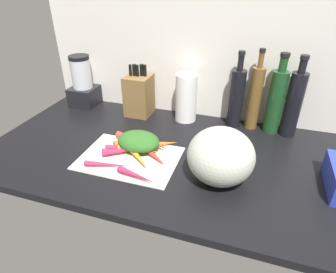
{
  "coord_description": "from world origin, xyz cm",
  "views": [
    {
      "loc": [
        20.87,
        -94.41,
        65.1
      ],
      "look_at": [
        -8.09,
        -5.61,
        10.02
      ],
      "focal_mm": 30.44,
      "sensor_mm": 36.0,
      "label": 1
    }
  ],
  "objects_px": {
    "carrot_9": "(158,159)",
    "carrot_0": "(134,139)",
    "carrot_3": "(140,159)",
    "blender_appliance": "(83,84)",
    "carrot_8": "(140,150)",
    "paper_towel_roll": "(186,98)",
    "carrot_4": "(119,151)",
    "carrot_7": "(153,143)",
    "carrot_2": "(107,165)",
    "winter_squash": "(221,156)",
    "carrot_5": "(165,143)",
    "bottle_1": "(255,97)",
    "carrot_1": "(127,148)",
    "cutting_board": "(129,158)",
    "bottle_0": "(236,97)",
    "carrot_6": "(133,140)",
    "bottle_3": "(294,103)",
    "bottle_2": "(276,100)",
    "carrot_10": "(137,176)",
    "knife_block": "(139,95)"
  },
  "relations": [
    {
      "from": "carrot_2",
      "to": "winter_squash",
      "type": "relative_size",
      "value": 0.76
    },
    {
      "from": "carrot_3",
      "to": "bottle_0",
      "type": "height_order",
      "value": "bottle_0"
    },
    {
      "from": "carrot_0",
      "to": "carrot_7",
      "type": "xyz_separation_m",
      "value": [
        0.09,
        -0.0,
        0.0
      ]
    },
    {
      "from": "carrot_1",
      "to": "bottle_2",
      "type": "height_order",
      "value": "bottle_2"
    },
    {
      "from": "carrot_5",
      "to": "knife_block",
      "type": "bearing_deg",
      "value": 130.02
    },
    {
      "from": "carrot_4",
      "to": "bottle_0",
      "type": "relative_size",
      "value": 0.37
    },
    {
      "from": "cutting_board",
      "to": "carrot_5",
      "type": "height_order",
      "value": "carrot_5"
    },
    {
      "from": "carrot_6",
      "to": "paper_towel_roll",
      "type": "bearing_deg",
      "value": 63.31
    },
    {
      "from": "carrot_7",
      "to": "paper_towel_roll",
      "type": "distance_m",
      "value": 0.32
    },
    {
      "from": "carrot_10",
      "to": "bottle_1",
      "type": "distance_m",
      "value": 0.66
    },
    {
      "from": "knife_block",
      "to": "bottle_2",
      "type": "relative_size",
      "value": 0.71
    },
    {
      "from": "carrot_7",
      "to": "knife_block",
      "type": "height_order",
      "value": "knife_block"
    },
    {
      "from": "carrot_0",
      "to": "bottle_0",
      "type": "height_order",
      "value": "bottle_0"
    },
    {
      "from": "carrot_10",
      "to": "bottle_1",
      "type": "xyz_separation_m",
      "value": [
        0.35,
        0.54,
        0.13
      ]
    },
    {
      "from": "carrot_8",
      "to": "knife_block",
      "type": "bearing_deg",
      "value": 112.75
    },
    {
      "from": "carrot_7",
      "to": "bottle_2",
      "type": "relative_size",
      "value": 0.47
    },
    {
      "from": "carrot_5",
      "to": "winter_squash",
      "type": "distance_m",
      "value": 0.3
    },
    {
      "from": "carrot_9",
      "to": "carrot_0",
      "type": "bearing_deg",
      "value": 145.5
    },
    {
      "from": "paper_towel_roll",
      "to": "carrot_10",
      "type": "bearing_deg",
      "value": -94.32
    },
    {
      "from": "carrot_8",
      "to": "winter_squash",
      "type": "bearing_deg",
      "value": -10.4
    },
    {
      "from": "carrot_5",
      "to": "bottle_1",
      "type": "height_order",
      "value": "bottle_1"
    },
    {
      "from": "carrot_6",
      "to": "bottle_3",
      "type": "relative_size",
      "value": 0.46
    },
    {
      "from": "carrot_3",
      "to": "blender_appliance",
      "type": "xyz_separation_m",
      "value": [
        -0.5,
        0.42,
        0.1
      ]
    },
    {
      "from": "carrot_0",
      "to": "paper_towel_roll",
      "type": "xyz_separation_m",
      "value": [
        0.15,
        0.29,
        0.09
      ]
    },
    {
      "from": "carrot_1",
      "to": "knife_block",
      "type": "distance_m",
      "value": 0.38
    },
    {
      "from": "carrot_1",
      "to": "bottle_0",
      "type": "height_order",
      "value": "bottle_0"
    },
    {
      "from": "carrot_5",
      "to": "bottle_2",
      "type": "distance_m",
      "value": 0.53
    },
    {
      "from": "carrot_4",
      "to": "carrot_7",
      "type": "distance_m",
      "value": 0.15
    },
    {
      "from": "blender_appliance",
      "to": "carrot_10",
      "type": "bearing_deg",
      "value": -44.26
    },
    {
      "from": "blender_appliance",
      "to": "carrot_4",
      "type": "bearing_deg",
      "value": -44.75
    },
    {
      "from": "carrot_1",
      "to": "carrot_3",
      "type": "bearing_deg",
      "value": -35.56
    },
    {
      "from": "carrot_6",
      "to": "carrot_10",
      "type": "distance_m",
      "value": 0.24
    },
    {
      "from": "carrot_9",
      "to": "carrot_10",
      "type": "distance_m",
      "value": 0.13
    },
    {
      "from": "carrot_9",
      "to": "bottle_0",
      "type": "relative_size",
      "value": 0.31
    },
    {
      "from": "carrot_3",
      "to": "carrot_8",
      "type": "xyz_separation_m",
      "value": [
        -0.03,
        0.06,
        0.0
      ]
    },
    {
      "from": "cutting_board",
      "to": "carrot_6",
      "type": "height_order",
      "value": "carrot_6"
    },
    {
      "from": "paper_towel_roll",
      "to": "bottle_2",
      "type": "relative_size",
      "value": 0.64
    },
    {
      "from": "carrot_1",
      "to": "carrot_2",
      "type": "height_order",
      "value": "carrot_1"
    },
    {
      "from": "bottle_0",
      "to": "carrot_8",
      "type": "bearing_deg",
      "value": -131.09
    },
    {
      "from": "carrot_8",
      "to": "bottle_3",
      "type": "bearing_deg",
      "value": 32.09
    },
    {
      "from": "cutting_board",
      "to": "blender_appliance",
      "type": "height_order",
      "value": "blender_appliance"
    },
    {
      "from": "carrot_8",
      "to": "paper_towel_roll",
      "type": "relative_size",
      "value": 0.76
    },
    {
      "from": "carrot_7",
      "to": "winter_squash",
      "type": "relative_size",
      "value": 0.74
    },
    {
      "from": "cutting_board",
      "to": "carrot_7",
      "type": "height_order",
      "value": "carrot_7"
    },
    {
      "from": "carrot_6",
      "to": "carrot_5",
      "type": "bearing_deg",
      "value": 9.24
    },
    {
      "from": "carrot_3",
      "to": "knife_block",
      "type": "relative_size",
      "value": 0.54
    },
    {
      "from": "paper_towel_roll",
      "to": "bottle_0",
      "type": "bearing_deg",
      "value": 3.78
    },
    {
      "from": "winter_squash",
      "to": "bottle_0",
      "type": "distance_m",
      "value": 0.44
    },
    {
      "from": "carrot_4",
      "to": "paper_towel_roll",
      "type": "height_order",
      "value": "paper_towel_roll"
    },
    {
      "from": "carrot_2",
      "to": "carrot_1",
      "type": "bearing_deg",
      "value": 79.88
    }
  ]
}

